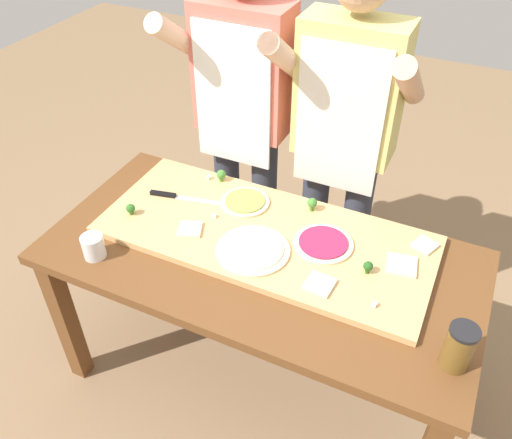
{
  "coord_description": "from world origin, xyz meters",
  "views": [
    {
      "loc": [
        0.59,
        -1.29,
        2.09
      ],
      "look_at": [
        -0.05,
        0.07,
        0.84
      ],
      "focal_mm": 37.07,
      "sensor_mm": 36.0,
      "label": 1
    }
  ],
  "objects_px": {
    "chefs_knife": "(175,196)",
    "pizza_whole_beet_magenta": "(323,243)",
    "cheese_crumble_a": "(215,216)",
    "cheese_crumble_c": "(375,304)",
    "prep_table": "(260,273)",
    "pizza_whole_white_garlic": "(253,250)",
    "pizza_slice_center": "(402,265)",
    "sauce_jar": "(459,347)",
    "pizza_whole_pesto_green": "(245,202)",
    "cook_right": "(344,131)",
    "pizza_slice_near_right": "(320,284)",
    "cook_left": "(243,109)",
    "broccoli_floret_front_right": "(312,203)",
    "broccoli_floret_front_left": "(131,209)",
    "broccoli_floret_back_mid": "(221,175)",
    "pizza_slice_far_right": "(425,245)",
    "flour_cup": "(94,248)",
    "pizza_slice_near_left": "(190,229)",
    "broccoli_floret_center_right": "(368,267)",
    "cheese_crumble_b": "(209,178)"
  },
  "relations": [
    {
      "from": "pizza_slice_far_right",
      "to": "broccoli_floret_front_left",
      "type": "height_order",
      "value": "broccoli_floret_front_left"
    },
    {
      "from": "pizza_slice_center",
      "to": "sauce_jar",
      "type": "bearing_deg",
      "value": -53.49
    },
    {
      "from": "pizza_slice_near_left",
      "to": "broccoli_floret_front_left",
      "type": "bearing_deg",
      "value": -177.2
    },
    {
      "from": "cheese_crumble_c",
      "to": "cheese_crumble_b",
      "type": "bearing_deg",
      "value": 154.56
    },
    {
      "from": "pizza_slice_near_right",
      "to": "pizza_slice_center",
      "type": "bearing_deg",
      "value": 42.33
    },
    {
      "from": "cheese_crumble_b",
      "to": "cheese_crumble_c",
      "type": "height_order",
      "value": "same"
    },
    {
      "from": "pizza_slice_near_left",
      "to": "cheese_crumble_b",
      "type": "xyz_separation_m",
      "value": [
        -0.1,
        0.33,
        0.0
      ]
    },
    {
      "from": "chefs_knife",
      "to": "broccoli_floret_center_right",
      "type": "relative_size",
      "value": 6.29
    },
    {
      "from": "pizza_slice_near_right",
      "to": "flour_cup",
      "type": "height_order",
      "value": "flour_cup"
    },
    {
      "from": "chefs_knife",
      "to": "pizza_slice_near_right",
      "type": "bearing_deg",
      "value": -16.86
    },
    {
      "from": "cheese_crumble_c",
      "to": "sauce_jar",
      "type": "height_order",
      "value": "sauce_jar"
    },
    {
      "from": "pizza_slice_near_right",
      "to": "cook_left",
      "type": "xyz_separation_m",
      "value": [
        -0.6,
        0.64,
        0.22
      ]
    },
    {
      "from": "broccoli_floret_front_right",
      "to": "chefs_knife",
      "type": "bearing_deg",
      "value": -163.38
    },
    {
      "from": "broccoli_floret_front_right",
      "to": "cook_left",
      "type": "xyz_separation_m",
      "value": [
        -0.43,
        0.27,
        0.19
      ]
    },
    {
      "from": "pizza_whole_beet_magenta",
      "to": "cheese_crumble_a",
      "type": "height_order",
      "value": "pizza_whole_beet_magenta"
    },
    {
      "from": "broccoli_floret_front_left",
      "to": "cheese_crumble_a",
      "type": "xyz_separation_m",
      "value": [
        0.31,
        0.12,
        -0.02
      ]
    },
    {
      "from": "cheese_crumble_b",
      "to": "pizza_slice_far_right",
      "type": "bearing_deg",
      "value": -2.31
    },
    {
      "from": "cheese_crumble_a",
      "to": "cheese_crumble_c",
      "type": "distance_m",
      "value": 0.71
    },
    {
      "from": "cook_left",
      "to": "cook_right",
      "type": "distance_m",
      "value": 0.46
    },
    {
      "from": "cheese_crumble_a",
      "to": "broccoli_floret_center_right",
      "type": "bearing_deg",
      "value": -3.58
    },
    {
      "from": "pizza_whole_beet_magenta",
      "to": "cook_right",
      "type": "bearing_deg",
      "value": 101.1
    },
    {
      "from": "cheese_crumble_b",
      "to": "cook_right",
      "type": "bearing_deg",
      "value": 27.34
    },
    {
      "from": "pizza_slice_far_right",
      "to": "cook_left",
      "type": "distance_m",
      "value": 0.96
    },
    {
      "from": "pizza_whole_white_garlic",
      "to": "cook_left",
      "type": "distance_m",
      "value": 0.71
    },
    {
      "from": "pizza_slice_near_right",
      "to": "pizza_slice_far_right",
      "type": "relative_size",
      "value": 1.2
    },
    {
      "from": "chefs_knife",
      "to": "pizza_whole_beet_magenta",
      "type": "distance_m",
      "value": 0.65
    },
    {
      "from": "pizza_whole_white_garlic",
      "to": "pizza_slice_near_left",
      "type": "bearing_deg",
      "value": 179.42
    },
    {
      "from": "cheese_crumble_a",
      "to": "cheese_crumble_c",
      "type": "height_order",
      "value": "cheese_crumble_c"
    },
    {
      "from": "pizza_slice_near_left",
      "to": "pizza_slice_far_right",
      "type": "bearing_deg",
      "value": 19.42
    },
    {
      "from": "cheese_crumble_c",
      "to": "cook_left",
      "type": "bearing_deg",
      "value": 140.57
    },
    {
      "from": "flour_cup",
      "to": "sauce_jar",
      "type": "relative_size",
      "value": 0.57
    },
    {
      "from": "broccoli_floret_front_left",
      "to": "chefs_knife",
      "type": "bearing_deg",
      "value": 59.64
    },
    {
      "from": "cheese_crumble_b",
      "to": "cheese_crumble_a",
      "type": "bearing_deg",
      "value": -56.35
    },
    {
      "from": "broccoli_floret_back_mid",
      "to": "cheese_crumble_b",
      "type": "bearing_deg",
      "value": -166.94
    },
    {
      "from": "prep_table",
      "to": "broccoli_floret_back_mid",
      "type": "xyz_separation_m",
      "value": [
        -0.33,
        0.32,
        0.16
      ]
    },
    {
      "from": "chefs_knife",
      "to": "cheese_crumble_b",
      "type": "relative_size",
      "value": 20.28
    },
    {
      "from": "broccoli_floret_front_left",
      "to": "cook_right",
      "type": "relative_size",
      "value": 0.03
    },
    {
      "from": "broccoli_floret_back_mid",
      "to": "cook_right",
      "type": "distance_m",
      "value": 0.54
    },
    {
      "from": "pizza_whole_pesto_green",
      "to": "cheese_crumble_a",
      "type": "relative_size",
      "value": 13.76
    },
    {
      "from": "pizza_whole_white_garlic",
      "to": "broccoli_floret_front_left",
      "type": "relative_size",
      "value": 5.76
    },
    {
      "from": "pizza_whole_pesto_green",
      "to": "cook_right",
      "type": "xyz_separation_m",
      "value": [
        0.28,
        0.34,
        0.21
      ]
    },
    {
      "from": "prep_table",
      "to": "pizza_whole_white_garlic",
      "type": "xyz_separation_m",
      "value": [
        -0.02,
        -0.03,
        0.14
      ]
    },
    {
      "from": "pizza_slice_near_right",
      "to": "sauce_jar",
      "type": "distance_m",
      "value": 0.48
    },
    {
      "from": "pizza_slice_far_right",
      "to": "flour_cup",
      "type": "bearing_deg",
      "value": -153.76
    },
    {
      "from": "cook_left",
      "to": "broccoli_floret_front_right",
      "type": "bearing_deg",
      "value": -31.97
    },
    {
      "from": "cheese_crumble_b",
      "to": "sauce_jar",
      "type": "bearing_deg",
      "value": -24.05
    },
    {
      "from": "pizza_whole_beet_magenta",
      "to": "sauce_jar",
      "type": "height_order",
      "value": "sauce_jar"
    },
    {
      "from": "pizza_slice_near_right",
      "to": "broccoli_floret_front_left",
      "type": "height_order",
      "value": "broccoli_floret_front_left"
    },
    {
      "from": "broccoli_floret_front_right",
      "to": "cheese_crumble_a",
      "type": "xyz_separation_m",
      "value": [
        -0.33,
        -0.21,
        -0.03
      ]
    },
    {
      "from": "broccoli_floret_back_mid",
      "to": "broccoli_floret_center_right",
      "type": "relative_size",
      "value": 1.08
    }
  ]
}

